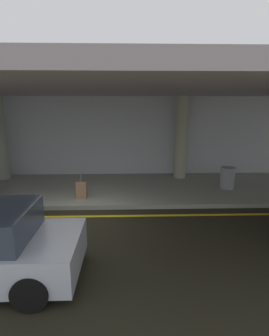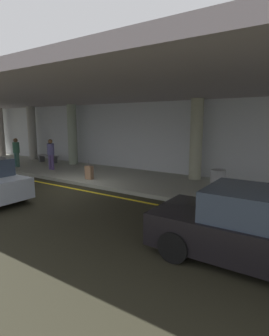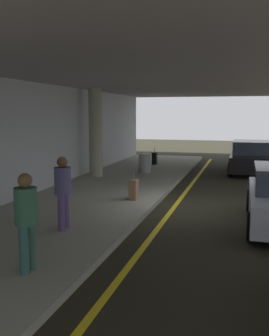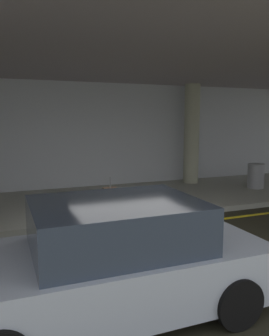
# 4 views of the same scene
# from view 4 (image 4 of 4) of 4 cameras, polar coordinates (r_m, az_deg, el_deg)

# --- Properties ---
(ground_plane) EXTENTS (60.00, 60.00, 0.00)m
(ground_plane) POSITION_cam_4_polar(r_m,az_deg,el_deg) (7.53, 0.42, -11.46)
(ground_plane) COLOR black
(sidewalk) EXTENTS (26.00, 4.20, 0.15)m
(sidewalk) POSITION_cam_4_polar(r_m,az_deg,el_deg) (10.33, -6.05, -5.64)
(sidewalk) COLOR gray
(sidewalk) RESTS_ON ground
(lane_stripe_yellow) EXTENTS (26.00, 0.14, 0.01)m
(lane_stripe_yellow) POSITION_cam_4_polar(r_m,az_deg,el_deg) (7.94, -0.85, -10.39)
(lane_stripe_yellow) COLOR yellow
(lane_stripe_yellow) RESTS_ON ground
(support_column_right_mid) EXTENTS (0.56, 0.56, 3.65)m
(support_column_right_mid) POSITION_cam_4_polar(r_m,az_deg,el_deg) (12.94, 9.49, 5.58)
(support_column_right_mid) COLOR gray
(support_column_right_mid) RESTS_ON sidewalk
(ceiling_overhang) EXTENTS (28.00, 13.20, 0.30)m
(ceiling_overhang) POSITION_cam_4_polar(r_m,az_deg,el_deg) (9.66, -5.57, 16.58)
(ceiling_overhang) COLOR gray
(ceiling_overhang) RESTS_ON support_column_far_left
(terminal_back_wall) EXTENTS (26.00, 0.30, 3.80)m
(terminal_back_wall) POSITION_cam_4_polar(r_m,az_deg,el_deg) (12.24, -9.01, 5.10)
(terminal_back_wall) COLOR #B1B7BD
(terminal_back_wall) RESTS_ON ground
(car_silver) EXTENTS (4.10, 1.92, 1.50)m
(car_silver) POSITION_cam_4_polar(r_m,az_deg,el_deg) (4.56, -3.87, -15.25)
(car_silver) COLOR #ADB8C9
(car_silver) RESTS_ON ground
(suitcase_upright_secondary) EXTENTS (0.36, 0.22, 0.90)m
(suitcase_upright_secondary) POSITION_cam_4_polar(r_m,az_deg,el_deg) (8.95, -4.05, -5.21)
(suitcase_upright_secondary) COLOR #8D674B
(suitcase_upright_secondary) RESTS_ON sidewalk
(trash_bin_steel) EXTENTS (0.56, 0.56, 0.85)m
(trash_bin_steel) POSITION_cam_4_polar(r_m,az_deg,el_deg) (12.61, 19.57, -1.24)
(trash_bin_steel) COLOR gray
(trash_bin_steel) RESTS_ON sidewalk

